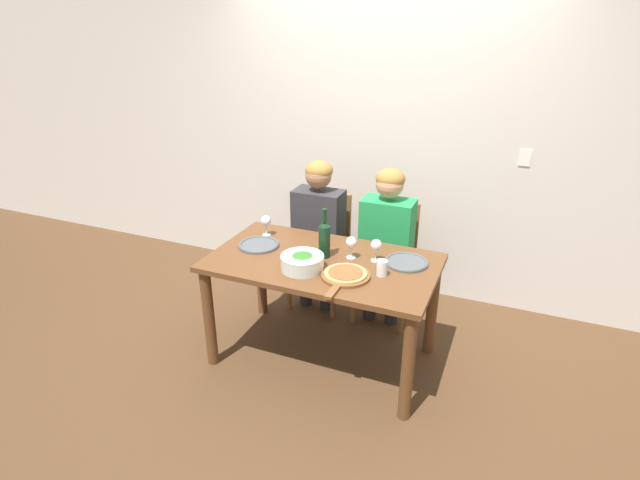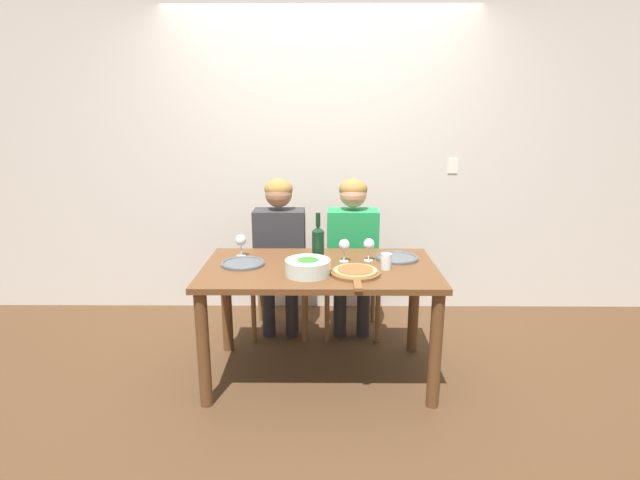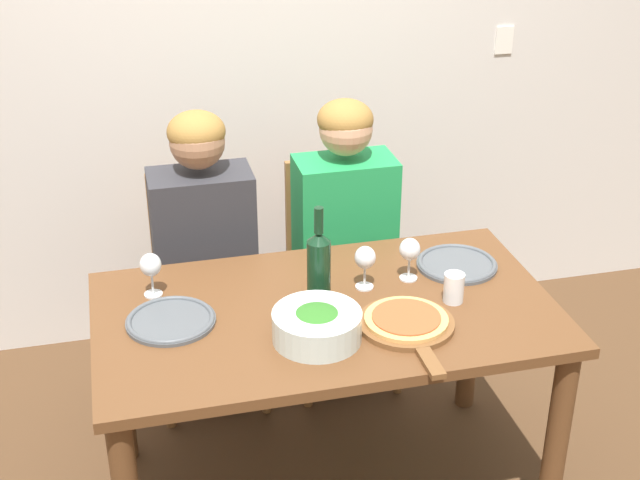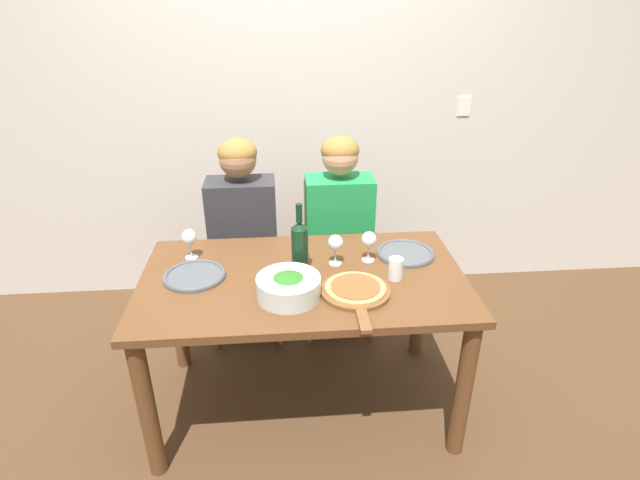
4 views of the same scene
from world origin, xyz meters
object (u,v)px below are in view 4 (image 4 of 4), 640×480
dinner_plate_left (195,275)px  wine_glass_centre (335,244)px  broccoli_bowl (289,287)px  water_tumbler (396,269)px  person_woman (242,224)px  dinner_plate_right (405,253)px  wine_glass_right (369,241)px  chair_right (336,250)px  chair_left (246,253)px  person_man (339,221)px  wine_bottle (300,245)px  wine_glass_left (189,239)px  pizza_on_board (356,291)px

dinner_plate_left → wine_glass_centre: size_ratio=1.84×
broccoli_bowl → water_tumbler: size_ratio=2.73×
person_woman → dinner_plate_right: (0.82, -0.48, 0.03)m
wine_glass_right → dinner_plate_right: bearing=12.8°
broccoli_bowl → wine_glass_right: wine_glass_right is taller
chair_right → person_woman: size_ratio=0.75×
wine_glass_right → water_tumbler: wine_glass_right is taller
wine_glass_right → wine_glass_centre: size_ratio=1.00×
chair_left → dinner_plate_right: size_ratio=3.25×
chair_left → person_man: size_ratio=0.75×
person_man → dinner_plate_right: (0.27, -0.48, 0.03)m
chair_left → wine_bottle: wine_bottle is taller
wine_glass_left → pizza_on_board: bearing=-27.3°
dinner_plate_left → dinner_plate_right: same height
dinner_plate_left → water_tumbler: size_ratio=2.81×
person_woman → water_tumbler: size_ratio=12.25×
chair_right → pizza_on_board: 0.96m
chair_right → wine_glass_centre: size_ratio=5.99×
broccoli_bowl → dinner_plate_right: 0.66m
chair_right → wine_glass_centre: 0.76m
broccoli_bowl → wine_glass_left: wine_glass_left is taller
wine_bottle → pizza_on_board: size_ratio=0.75×
chair_left → wine_glass_centre: size_ratio=5.99×
wine_bottle → dinner_plate_left: size_ratio=1.19×
person_woman → pizza_on_board: bearing=-57.2°
wine_glass_left → water_tumbler: bearing=-16.1°
person_woman → wine_bottle: bearing=-63.2°
wine_glass_left → chair_right: bearing=35.0°
person_woman → pizza_on_board: size_ratio=2.76×
person_man → water_tumbler: person_man is taller
chair_left → dinner_plate_right: bearing=-35.9°
chair_right → dinner_plate_left: (-0.73, -0.72, 0.28)m
person_woman → person_man: same height
wine_bottle → wine_glass_left: 0.54m
chair_right → dinner_plate_right: (0.27, -0.59, 0.28)m
dinner_plate_left → wine_glass_centre: 0.65m
person_woman → broccoli_bowl: size_ratio=4.49×
wine_bottle → wine_glass_centre: wine_bottle is taller
pizza_on_board → dinner_plate_right: bearing=48.3°
dinner_plate_left → wine_glass_left: bearing=102.2°
chair_left → person_man: person_man is taller
chair_left → wine_glass_centre: same height
person_woman → chair_right: bearing=11.4°
dinner_plate_left → wine_glass_left: size_ratio=1.84×
chair_right → wine_bottle: (-0.25, -0.70, 0.40)m
wine_glass_left → wine_bottle: bearing=-17.6°
broccoli_bowl → pizza_on_board: broccoli_bowl is taller
wine_glass_right → wine_glass_centre: same height
dinner_plate_right → wine_glass_right: bearing=-167.2°
chair_left → wine_glass_right: (0.63, -0.64, 0.37)m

